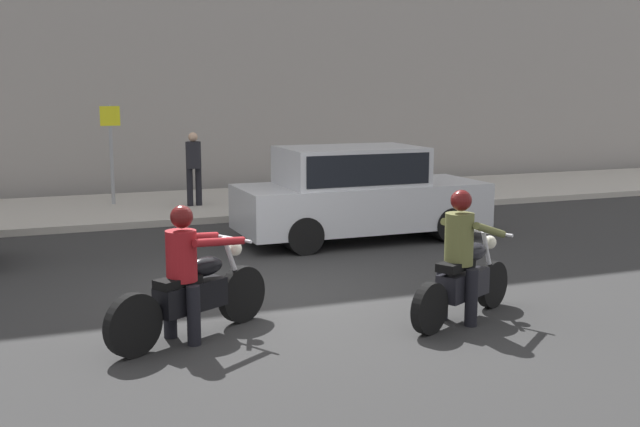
% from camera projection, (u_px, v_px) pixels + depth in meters
% --- Properties ---
extents(ground_plane, '(80.00, 80.00, 0.00)m').
position_uv_depth(ground_plane, '(277.00, 297.00, 10.30)').
color(ground_plane, '#292929').
extents(sidewalk_slab, '(40.00, 4.40, 0.14)m').
position_uv_depth(sidewalk_slab, '(168.00, 207.00, 17.64)').
color(sidewalk_slab, '#A8A399').
rests_on(sidewalk_slab, ground_plane).
extents(motorcycle_with_rider_crimson, '(2.03, 1.21, 1.52)m').
position_uv_depth(motorcycle_with_rider_crimson, '(190.00, 284.00, 8.52)').
color(motorcycle_with_rider_crimson, black).
rests_on(motorcycle_with_rider_crimson, ground_plane).
extents(motorcycle_with_rider_olive, '(1.86, 1.09, 1.60)m').
position_uv_depth(motorcycle_with_rider_olive, '(463.00, 267.00, 9.18)').
color(motorcycle_with_rider_olive, black).
rests_on(motorcycle_with_rider_olive, ground_plane).
extents(parked_sedan_silver, '(4.54, 1.82, 1.72)m').
position_uv_depth(parked_sedan_silver, '(357.00, 193.00, 13.99)').
color(parked_sedan_silver, '#B2B5BA').
rests_on(parked_sedan_silver, ground_plane).
extents(street_sign_post, '(0.44, 0.08, 2.25)m').
position_uv_depth(street_sign_post, '(111.00, 144.00, 17.35)').
color(street_sign_post, gray).
rests_on(street_sign_post, sidewalk_slab).
extents(pedestrian_bystander, '(0.34, 0.34, 1.65)m').
position_uv_depth(pedestrian_bystander, '(194.00, 163.00, 17.17)').
color(pedestrian_bystander, black).
rests_on(pedestrian_bystander, sidewalk_slab).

